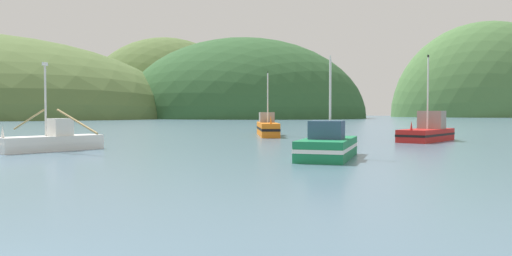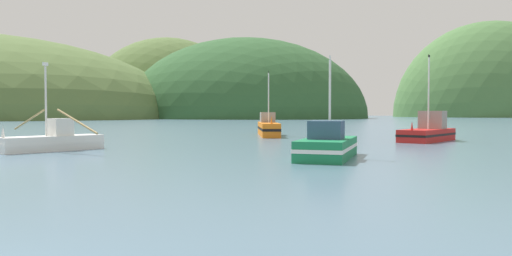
# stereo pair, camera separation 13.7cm
# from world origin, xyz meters

# --- Properties ---
(hill_far_center) EXTENTS (91.33, 73.07, 59.79)m
(hill_far_center) POSITION_xyz_m (-28.36, 174.01, 0.00)
(hill_far_center) COLOR #2D562D
(hill_far_center) RESTS_ON ground
(hill_far_right) EXTENTS (86.53, 69.22, 88.48)m
(hill_far_right) POSITION_xyz_m (76.18, 235.01, 0.00)
(hill_far_right) COLOR #47703D
(hill_far_right) RESTS_ON ground
(hill_far_left) EXTENTS (97.07, 77.66, 88.26)m
(hill_far_left) POSITION_xyz_m (-89.05, 258.05, 0.00)
(hill_far_left) COLOR #516B38
(hill_far_left) RESTS_ON ground
(fishing_boat_white) EXTENTS (9.08, 6.22, 5.42)m
(fishing_boat_white) POSITION_xyz_m (-11.62, 22.33, 0.62)
(fishing_boat_white) COLOR white
(fishing_boat_white) RESTS_ON ground
(fishing_boat_orange) EXTENTS (3.62, 9.73, 6.47)m
(fishing_boat_orange) POSITION_xyz_m (-1.04, 43.12, 0.84)
(fishing_boat_orange) COLOR orange
(fishing_boat_orange) RESTS_ON ground
(fishing_boat_red) EXTENTS (5.59, 7.30, 7.06)m
(fishing_boat_red) POSITION_xyz_m (13.13, 36.25, 0.72)
(fishing_boat_red) COLOR red
(fishing_boat_red) RESTS_ON ground
(fishing_boat_green) EXTENTS (3.27, 6.60, 5.38)m
(fishing_boat_green) POSITION_xyz_m (5.24, 20.19, 0.65)
(fishing_boat_green) COLOR #197A47
(fishing_boat_green) RESTS_ON ground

